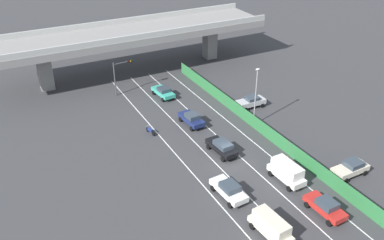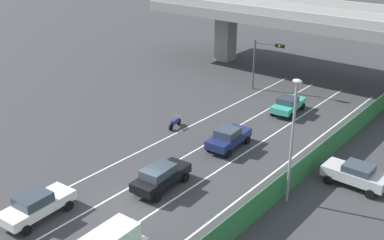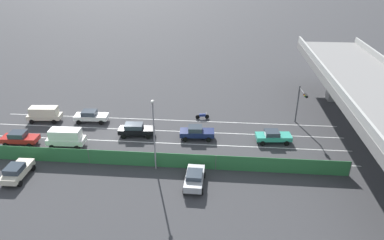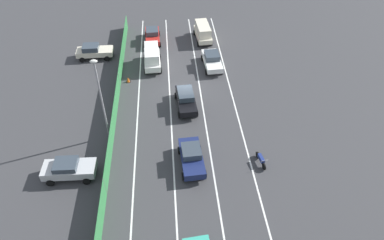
{
  "view_description": "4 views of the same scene",
  "coord_description": "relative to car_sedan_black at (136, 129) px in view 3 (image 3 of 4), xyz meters",
  "views": [
    {
      "loc": [
        -22.62,
        -33.59,
        28.12
      ],
      "look_at": [
        -0.36,
        8.87,
        1.3
      ],
      "focal_mm": 39.21,
      "sensor_mm": 36.0,
      "label": 1
    },
    {
      "loc": [
        18.83,
        -18.1,
        16.58
      ],
      "look_at": [
        -2.6,
        8.64,
        2.07
      ],
      "focal_mm": 44.14,
      "sensor_mm": 36.0,
      "label": 2
    },
    {
      "loc": [
        40.02,
        12.75,
        22.03
      ],
      "look_at": [
        -2.07,
        9.06,
        1.54
      ],
      "focal_mm": 33.39,
      "sensor_mm": 36.0,
      "label": 3
    },
    {
      "loc": [
        1.66,
        30.03,
        22.63
      ],
      "look_at": [
        -0.28,
        5.55,
        1.21
      ],
      "focal_mm": 33.16,
      "sensor_mm": 36.0,
      "label": 4
    }
  ],
  "objects": [
    {
      "name": "ground_plane",
      "position": [
        -0.06,
        -1.98,
        -0.94
      ],
      "size": [
        300.0,
        300.0,
        0.0
      ],
      "primitive_type": "plane",
      "color": "#38383A"
    },
    {
      "name": "lane_line_left_edge",
      "position": [
        -4.98,
        3.36,
        -0.93
      ],
      "size": [
        0.14,
        46.68,
        0.01
      ],
      "primitive_type": "cube",
      "color": "silver",
      "rests_on": "ground"
    },
    {
      "name": "lane_line_mid_left",
      "position": [
        -1.7,
        3.36,
        -0.93
      ],
      "size": [
        0.14,
        46.68,
        0.01
      ],
      "primitive_type": "cube",
      "color": "silver",
      "rests_on": "ground"
    },
    {
      "name": "lane_line_mid_right",
      "position": [
        1.58,
        3.36,
        -0.93
      ],
      "size": [
        0.14,
        46.68,
        0.01
      ],
      "primitive_type": "cube",
      "color": "silver",
      "rests_on": "ground"
    },
    {
      "name": "lane_line_right_edge",
      "position": [
        4.86,
        3.36,
        -0.93
      ],
      "size": [
        0.14,
        46.68,
        0.01
      ],
      "primitive_type": "cube",
      "color": "silver",
      "rests_on": "ground"
    },
    {
      "name": "elevated_overpass",
      "position": [
        -0.06,
        28.7,
        5.5
      ],
      "size": [
        46.27,
        9.88,
        8.17
      ],
      "color": "gray",
      "rests_on": "ground"
    },
    {
      "name": "green_fence",
      "position": [
        6.93,
        3.36,
        -0.04
      ],
      "size": [
        0.1,
        42.78,
        1.8
      ],
      "color": "#2D753D",
      "rests_on": "ground"
    },
    {
      "name": "car_sedan_black",
      "position": [
        0.0,
        0.0,
        0.0
      ],
      "size": [
        2.19,
        4.65,
        1.69
      ],
      "color": "black",
      "rests_on": "ground"
    },
    {
      "name": "car_taxi_teal",
      "position": [
        0.17,
        17.41,
        -0.07
      ],
      "size": [
        2.36,
        4.51,
        1.58
      ],
      "color": "teal",
      "rests_on": "ground"
    },
    {
      "name": "car_hatchback_white",
      "position": [
        -3.52,
        -7.19,
        -0.03
      ],
      "size": [
        2.25,
        4.68,
        1.67
      ],
      "color": "silver",
      "rests_on": "ground"
    },
    {
      "name": "car_sedan_red",
      "position": [
        3.41,
        -13.78,
        -0.03
      ],
      "size": [
        2.09,
        4.44,
        1.66
      ],
      "color": "red",
      "rests_on": "ground"
    },
    {
      "name": "car_sedan_navy",
      "position": [
        0.04,
        7.86,
        -0.02
      ],
      "size": [
        2.22,
        4.44,
        1.69
      ],
      "color": "navy",
      "rests_on": "ground"
    },
    {
      "name": "car_van_cream",
      "position": [
        -3.11,
        -13.69,
        0.28
      ],
      "size": [
        2.22,
        4.68,
        2.13
      ],
      "color": "beige",
      "rests_on": "ground"
    },
    {
      "name": "car_van_white",
      "position": [
        3.4,
        -7.85,
        0.35
      ],
      "size": [
        2.14,
        4.57,
        2.3
      ],
      "color": "silver",
      "rests_on": "ground"
    },
    {
      "name": "motorcycle",
      "position": [
        -5.82,
        8.23,
        -0.48
      ],
      "size": [
        0.63,
        1.94,
        0.93
      ],
      "color": "black",
      "rests_on": "ground"
    },
    {
      "name": "parked_sedan_cream",
      "position": [
        10.41,
        -10.27,
        -0.02
      ],
      "size": [
        4.3,
        2.11,
        1.69
      ],
      "color": "beige",
      "rests_on": "ground"
    },
    {
      "name": "parked_wagon_silver",
      "position": [
        10.03,
        8.4,
        -0.02
      ],
      "size": [
        4.25,
        2.08,
        1.64
      ],
      "color": "#B2B5B7",
      "rests_on": "ground"
    },
    {
      "name": "traffic_light",
      "position": [
        -4.91,
        21.36,
        2.84
      ],
      "size": [
        3.31,
        0.55,
        5.33
      ],
      "color": "#47474C",
      "rests_on": "ground"
    },
    {
      "name": "street_lamp",
      "position": [
        7.34,
        3.9,
        3.95
      ],
      "size": [
        0.6,
        0.36,
        8.19
      ],
      "color": "gray",
      "rests_on": "ground"
    },
    {
      "name": "traffic_cone",
      "position": [
        6.08,
        -4.78,
        -0.65
      ],
      "size": [
        0.47,
        0.47,
        0.62
      ],
      "color": "orange",
      "rests_on": "ground"
    }
  ]
}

